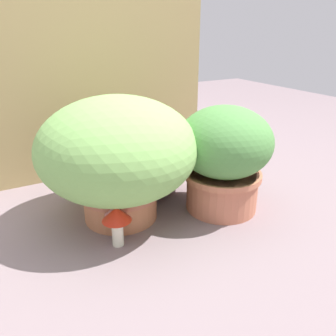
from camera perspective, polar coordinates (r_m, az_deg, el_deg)
The scene contains 7 objects.
ground_plane at distance 1.45m, azimuth -3.78°, elevation -8.47°, with size 6.00×6.00×0.00m, color gray.
cardboard_backdrop at distance 1.83m, azimuth -12.49°, elevation 12.46°, with size 1.28×0.03×0.88m, color tan.
grass_planter at distance 1.36m, azimuth -8.28°, elevation 2.46°, with size 0.62×0.62×0.50m.
leafy_planter at distance 1.45m, azimuth 9.19°, elevation 2.06°, with size 0.39×0.39×0.45m.
cat at distance 1.61m, azimuth -0.80°, elevation -0.25°, with size 0.38×0.19×0.32m.
mushroom_ornament_pink at distance 1.29m, azimuth -8.66°, elevation -7.81°, with size 0.08×0.08×0.14m.
mushroom_ornament_red at distance 1.25m, azimuth -8.43°, elevation -8.18°, with size 0.11×0.11×0.15m.
Camera 1 is at (-0.53, -1.12, 0.74)m, focal length 37.05 mm.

